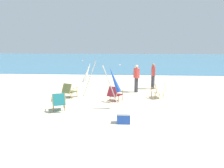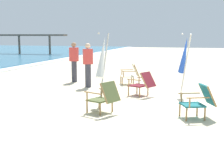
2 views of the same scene
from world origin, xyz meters
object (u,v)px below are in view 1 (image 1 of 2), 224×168
at_px(umbrella_furled_white, 87,73).
at_px(person_by_waterline, 153,76).
at_px(beach_chair_front_left, 115,93).
at_px(umbrella_furled_blue, 114,80).
at_px(beach_chair_far_center, 159,90).
at_px(cooler_box, 124,118).
at_px(beach_chair_back_right, 69,90).
at_px(person_near_chairs, 136,78).
at_px(beach_chair_mid_center, 59,101).

distance_m(umbrella_furled_white, person_by_waterline, 4.46).
xyz_separation_m(beach_chair_front_left, umbrella_furled_blue, (0.05, -1.26, 0.88)).
bearing_deg(beach_chair_far_center, cooler_box, -115.05).
height_order(beach_chair_far_center, beach_chair_back_right, beach_chair_far_center).
relative_size(umbrella_furled_white, person_by_waterline, 1.23).
relative_size(beach_chair_far_center, cooler_box, 1.76).
height_order(beach_chair_back_right, umbrella_furled_white, umbrella_furled_white).
distance_m(umbrella_furled_white, person_near_chairs, 3.04).
relative_size(umbrella_furled_blue, person_near_chairs, 1.22).
relative_size(beach_chair_front_left, person_by_waterline, 0.57).
height_order(beach_chair_far_center, person_near_chairs, person_near_chairs).
height_order(beach_chair_back_right, umbrella_furled_blue, umbrella_furled_blue).
bearing_deg(person_by_waterline, beach_chair_front_left, -124.74).
distance_m(beach_chair_far_center, person_near_chairs, 1.84).
xyz_separation_m(beach_chair_back_right, beach_chair_front_left, (2.45, -0.54, -0.01)).
height_order(beach_chair_front_left, umbrella_furled_blue, umbrella_furled_blue).
distance_m(person_near_chairs, cooler_box, 5.28).
height_order(beach_chair_back_right, person_by_waterline, person_by_waterline).
height_order(person_near_chairs, person_by_waterline, same).
relative_size(beach_chair_back_right, beach_chair_mid_center, 1.00).
xyz_separation_m(beach_chair_front_left, umbrella_furled_white, (-1.52, 0.87, 0.89)).
bearing_deg(person_near_chairs, beach_chair_mid_center, -131.10).
bearing_deg(umbrella_furled_blue, cooler_box, -75.08).
bearing_deg(beach_chair_far_center, person_by_waterline, 91.17).
distance_m(beach_chair_back_right, cooler_box, 4.58).
relative_size(beach_chair_back_right, cooler_box, 1.81).
bearing_deg(beach_chair_mid_center, person_near_chairs, 48.90).
bearing_deg(beach_chair_far_center, umbrella_furled_white, 179.72).
height_order(beach_chair_far_center, umbrella_furled_blue, umbrella_furled_blue).
distance_m(person_near_chairs, person_by_waterline, 1.47).
height_order(beach_chair_back_right, person_near_chairs, person_near_chairs).
distance_m(beach_chair_front_left, person_near_chairs, 2.56).
xyz_separation_m(person_near_chairs, cooler_box, (-0.65, -5.20, -0.64)).
bearing_deg(umbrella_furled_blue, umbrella_furled_white, 126.45).
bearing_deg(umbrella_furled_blue, beach_chair_back_right, 144.37).
bearing_deg(umbrella_furled_white, beach_chair_mid_center, -106.60).
bearing_deg(beach_chair_front_left, beach_chair_back_right, 167.62).
xyz_separation_m(beach_chair_far_center, umbrella_furled_blue, (-2.24, -2.11, 0.87)).
relative_size(beach_chair_front_left, cooler_box, 1.91).
xyz_separation_m(beach_chair_far_center, person_by_waterline, (-0.05, 2.37, 0.41)).
bearing_deg(person_by_waterline, beach_chair_mid_center, -132.54).
relative_size(beach_chair_back_right, person_by_waterline, 0.54).
bearing_deg(person_near_chairs, beach_chair_far_center, -50.71).
height_order(beach_chair_mid_center, cooler_box, beach_chair_mid_center).
distance_m(beach_chair_front_left, cooler_box, 3.01).
bearing_deg(umbrella_furled_white, cooler_box, -62.13).
bearing_deg(cooler_box, umbrella_furled_white, 117.87).
distance_m(beach_chair_mid_center, umbrella_furled_white, 2.84).
distance_m(beach_chair_back_right, umbrella_furled_white, 1.32).
relative_size(umbrella_furled_blue, cooler_box, 4.07).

